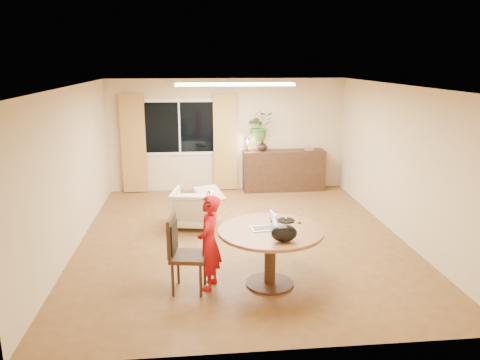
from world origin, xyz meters
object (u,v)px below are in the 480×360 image
at_px(sideboard, 284,170).
at_px(dining_table, 270,241).
at_px(dining_chair, 189,254).
at_px(armchair, 194,208).
at_px(child, 209,242).

bearing_deg(sideboard, dining_table, -103.14).
xyz_separation_m(dining_table, dining_chair, (-1.10, -0.05, -0.12)).
xyz_separation_m(armchair, sideboard, (2.13, 2.29, 0.12)).
bearing_deg(child, sideboard, 174.10).
bearing_deg(armchair, dining_chair, 99.23).
distance_m(dining_table, sideboard, 4.89).
distance_m(child, sideboard, 5.13).
xyz_separation_m(child, armchair, (-0.20, 2.46, -0.30)).
bearing_deg(sideboard, dining_chair, -114.72).
bearing_deg(child, armchair, -159.15).
bearing_deg(armchair, dining_table, 123.52).
relative_size(dining_table, armchair, 1.83).
height_order(dining_table, armchair, dining_table).
height_order(dining_table, dining_chair, dining_chair).
bearing_deg(dining_table, dining_chair, -177.58).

